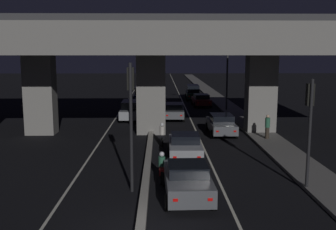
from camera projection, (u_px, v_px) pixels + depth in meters
name	position (u px, v px, depth m)	size (l,w,h in m)	color
lane_line_left_inner	(127.00, 102.00, 47.54)	(0.12, 126.00, 0.00)	beige
lane_line_right_inner	(183.00, 102.00, 47.67)	(0.12, 126.00, 0.00)	beige
median_divider	(155.00, 101.00, 47.58)	(0.33, 126.00, 0.29)	gray
sidewalk_right	(231.00, 109.00, 40.84)	(2.17, 126.00, 0.16)	#5B5956
elevated_overpass	(147.00, 45.00, 28.29)	(34.29, 11.29, 8.69)	gray
traffic_light_left_of_median	(131.00, 105.00, 16.55)	(0.30, 0.49, 5.55)	black
traffic_light_right_of_median	(310.00, 115.00, 16.78)	(0.30, 0.49, 4.87)	black
street_lamp	(225.00, 66.00, 39.52)	(1.87, 0.32, 7.75)	#2D2D30
car_grey_lead	(187.00, 180.00, 16.22)	(2.05, 4.30, 1.49)	#515459
car_silver_second	(185.00, 147.00, 21.81)	(1.95, 4.14, 1.53)	gray
car_grey_third	(221.00, 124.00, 28.76)	(1.89, 4.46, 1.50)	#515459
car_grey_fourth	(174.00, 111.00, 35.35)	(2.00, 4.72, 1.45)	#515459
car_dark_red_fifth	(201.00, 100.00, 43.79)	(2.05, 4.17, 1.36)	#591414
car_dark_green_sixth	(193.00, 92.00, 50.02)	(1.92, 4.84, 1.85)	black
car_silver_lead_oncoming	(131.00, 110.00, 35.18)	(1.94, 4.78, 1.68)	gray
car_dark_blue_second_oncoming	(142.00, 93.00, 48.66)	(2.11, 4.70, 1.72)	#141938
motorcycle_red_filtering_near	(162.00, 168.00, 18.45)	(0.33, 1.95, 1.38)	black
motorcycle_black_filtering_mid	(162.00, 135.00, 25.55)	(0.33, 1.76, 1.46)	black
pedestrian_on_sidewalk	(267.00, 127.00, 26.60)	(0.33, 0.33, 1.64)	#2D261E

